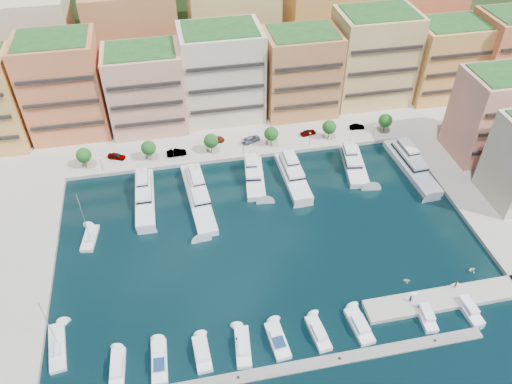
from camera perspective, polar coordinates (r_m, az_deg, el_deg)
The scene contains 56 objects.
ground at distance 109.17m, azimuth 1.48°, elevation -5.68°, with size 400.00×400.00×0.00m, color black.
north_quay at distance 157.42m, azimuth -3.50°, elevation 10.66°, with size 220.00×64.00×2.00m, color #9E998E.
hillside at distance 200.05m, azimuth -5.70°, elevation 17.47°, with size 240.00×40.00×58.00m, color #243C18.
south_pontoon at distance 91.43m, azimuth 3.85°, elevation -19.51°, with size 72.00×2.20×0.35m, color gray.
finger_pier at distance 105.61m, azimuth 20.68°, elevation -11.52°, with size 32.00×5.00×2.00m, color #9E998E.
apartment_1 at distance 143.20m, azimuth -21.11°, elevation 11.17°, with size 20.00×16.50×26.80m.
apartment_2 at distance 140.02m, azimuth -12.47°, elevation 11.40°, with size 20.00×15.50×22.80m.
apartment_3 at distance 141.82m, azimuth -3.92°, elevation 13.39°, with size 22.00×16.50×25.80m.
apartment_4 at distance 144.62m, azimuth 5.11°, elevation 13.45°, with size 20.00×15.50×23.80m.
apartment_5 at distance 152.80m, azimuth 13.18°, elevation 14.76°, with size 22.00×16.50×26.80m.
apartment_6 at distance 161.93m, azimuth 20.74°, elevation 13.93°, with size 20.00×15.50×22.80m.
apartment_7 at distance 171.06m, azimuth 27.10°, elevation 13.88°, with size 22.00×16.50×24.80m.
apartment_east_a at distance 139.41m, azimuth 25.59°, elevation 8.00°, with size 18.00×14.50×22.80m.
backblock_0 at distance 164.22m, azimuth -24.45°, elevation 14.74°, with size 26.00×18.00×30.00m, color beige.
backblock_1 at distance 160.06m, azimuth -13.70°, elevation 16.58°, with size 26.00×18.00×30.00m, color #C38249.
backblock_2 at distance 161.46m, azimuth -2.58°, elevation 17.88°, with size 26.00×18.00×30.00m, color #E0BF76.
backblock_3 at distance 168.29m, azimuth 8.10°, elevation 18.52°, with size 26.00×18.00×30.00m, color #EA9B55.
backblock_4 at distance 179.92m, azimuth 17.72°, elevation 18.59°, with size 26.00×18.00×30.00m, color #D67647.
tree_0 at distance 131.84m, azimuth -19.10°, elevation 3.98°, with size 3.80×3.80×5.65m.
tree_1 at distance 130.07m, azimuth -12.18°, elevation 4.95°, with size 3.80×3.80×5.65m.
tree_2 at distance 130.25m, azimuth -5.17°, elevation 5.86°, with size 3.80×3.80×5.65m.
tree_3 at distance 132.39m, azimuth 1.75°, elevation 6.67°, with size 3.80×3.80×5.65m.
tree_4 at distance 136.38m, azimuth 8.38°, elevation 7.36°, with size 3.80×3.80×5.65m.
tree_5 at distance 142.07m, azimuth 14.57°, elevation 7.90°, with size 3.80×3.80×5.65m.
lamppost_0 at distance 129.89m, azimuth -17.35°, elevation 3.31°, with size 0.30×0.30×4.20m.
lamppost_1 at distance 128.57m, azimuth -9.43°, elevation 4.39°, with size 0.30×0.30×4.20m.
lamppost_2 at distance 129.75m, azimuth -1.49°, elevation 5.38°, with size 0.30×0.30×4.20m.
lamppost_3 at distance 133.38m, azimuth 6.18°, elevation 6.24°, with size 0.30×0.30×4.20m.
lamppost_4 at distance 139.26m, azimuth 13.35°, elevation 6.95°, with size 0.30×0.30×4.20m.
yacht_1 at distance 121.46m, azimuth -12.61°, elevation -0.33°, with size 4.72×20.39×7.30m.
yacht_2 at distance 119.51m, azimuth -6.69°, elevation -0.19°, with size 6.33×25.43×7.30m.
yacht_3 at distance 124.09m, azimuth -0.23°, elevation 1.95°, with size 6.39×16.31×7.30m.
yacht_4 at distance 124.94m, azimuth 4.19°, elevation 2.07°, with size 5.31×18.78×7.30m.
yacht_5 at distance 130.38m, azimuth 11.08°, elevation 3.29°, with size 7.37×16.86×7.30m.
yacht_6 at distance 133.83m, azimuth 17.21°, elevation 3.17°, with size 6.27×23.08×7.30m.
cruiser_0 at distance 93.62m, azimuth -15.55°, elevation -18.95°, with size 2.85×7.87×2.55m.
cruiser_1 at distance 92.75m, azimuth -10.98°, elevation -18.53°, with size 2.92×8.43×2.66m.
cruiser_2 at distance 92.49m, azimuth -6.17°, elevation -17.95°, with size 2.97×7.25×2.55m.
cruiser_3 at distance 92.77m, azimuth -1.50°, elevation -17.28°, with size 3.39×8.39×2.55m.
cruiser_4 at distance 93.47m, azimuth 2.51°, elevation -16.62°, with size 3.45×7.91×2.66m.
cruiser_5 at distance 94.90m, azimuth 7.13°, elevation -15.74°, with size 3.23×7.72×2.55m.
cruiser_6 at distance 96.98m, azimuth 11.74°, elevation -14.77°, with size 3.51×8.09×2.55m.
cruiser_8 at distance 101.63m, azimuth 18.74°, elevation -13.10°, with size 3.05×7.98×2.55m.
cruiser_9 at distance 105.48m, azimuth 22.94°, elevation -12.00°, with size 2.89×8.95×2.55m.
sailboat_2 at distance 115.13m, azimuth -18.44°, elevation -5.09°, with size 3.87×8.00×13.20m.
sailboat_0 at distance 99.44m, azimuth -21.74°, elevation -16.21°, with size 4.03×10.26×13.20m.
tender_3 at distance 112.40m, azimuth 23.45°, elevation -8.13°, with size 1.47×1.70×0.90m, color #F0EDB7.
tender_1 at distance 106.10m, azimuth 16.85°, elevation -9.62°, with size 1.19×1.38×0.73m, color beige.
car_0 at distance 134.25m, azimuth -15.65°, elevation 3.97°, with size 1.85×4.60×1.57m, color gray.
car_1 at distance 132.06m, azimuth -9.08°, elevation 4.47°, with size 1.78×5.10×1.68m, color gray.
car_2 at distance 135.59m, azimuth -4.74°, elevation 5.92°, with size 2.45×5.32×1.48m, color gray.
car_3 at distance 135.43m, azimuth -0.57°, elevation 6.06°, with size 2.21×5.43×1.57m, color gray.
car_4 at distance 138.95m, azimuth 5.99°, elevation 6.80°, with size 1.76×4.37×1.49m, color gray.
car_5 at distance 143.41m, azimuth 11.46°, elevation 7.32°, with size 1.44×4.14×1.36m, color gray.
person_0 at distance 101.37m, azimuth 17.24°, elevation -11.57°, with size 0.63×0.41×1.73m, color #222244.
person_1 at distance 106.53m, azimuth 21.83°, elevation -9.71°, with size 0.89×0.69×1.83m, color #4E3F2F.
Camera 1 is at (-17.51, -72.72, 79.52)m, focal length 35.00 mm.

